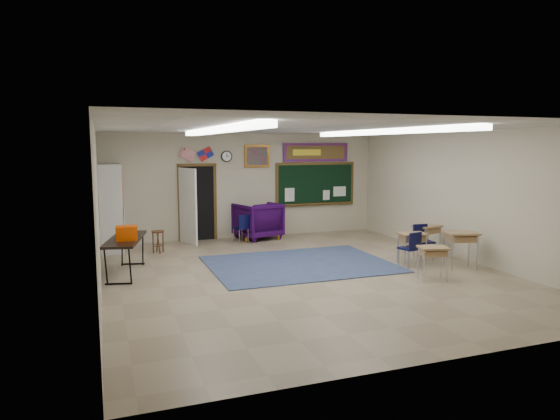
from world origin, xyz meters
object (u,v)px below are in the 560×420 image
object	(u,v)px
wingback_armchair	(258,220)
student_desk_front_left	(412,247)
student_desk_front_right	(427,239)
folding_table	(126,254)
wooden_stool	(158,241)

from	to	relation	value
wingback_armchair	student_desk_front_left	world-z (taller)	wingback_armchair
student_desk_front_right	folding_table	distance (m)	6.96
wingback_armchair	wooden_stool	world-z (taller)	wingback_armchair
student_desk_front_left	wooden_stool	bearing A→B (deg)	154.94
student_desk_front_left	student_desk_front_right	size ratio (longest dim) A/B	0.95
wingback_armchair	folding_table	bearing A→B (deg)	21.21
wingback_armchair	wooden_stool	size ratio (longest dim) A/B	2.08
wingback_armchair	wooden_stool	bearing A→B (deg)	2.54
folding_table	student_desk_front_left	bearing A→B (deg)	0.98
wingback_armchair	wooden_stool	distance (m)	3.08
wingback_armchair	folding_table	world-z (taller)	folding_table
student_desk_front_left	folding_table	bearing A→B (deg)	174.45
student_desk_front_left	student_desk_front_right	xyz separation A→B (m)	(0.85, 0.62, 0.02)
folding_table	wooden_stool	xyz separation A→B (m)	(0.86, 1.91, -0.13)
wingback_armchair	student_desk_front_left	distance (m)	4.79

